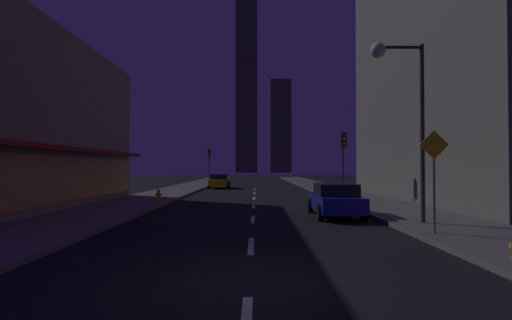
% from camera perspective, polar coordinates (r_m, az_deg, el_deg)
% --- Properties ---
extents(ground_plane, '(78.00, 136.00, 0.10)m').
position_cam_1_polar(ground_plane, '(39.22, 0.07, -4.32)').
color(ground_plane, black).
extents(sidewalk_right, '(4.00, 76.00, 0.15)m').
position_cam_1_polar(sidewalk_right, '(39.81, 10.22, -4.08)').
color(sidewalk_right, '#605E59').
rests_on(sidewalk_right, ground).
extents(sidewalk_left, '(4.00, 76.00, 0.15)m').
position_cam_1_polar(sidewalk_left, '(39.86, -10.07, -4.07)').
color(sidewalk_left, '#605E59').
rests_on(sidewalk_left, ground).
extents(lane_marking_center, '(0.16, 33.40, 0.01)m').
position_cam_1_polar(lane_marking_center, '(20.87, -0.11, -7.02)').
color(lane_marking_center, silver).
rests_on(lane_marking_center, ground).
extents(building_apartment_right, '(11.00, 20.00, 17.22)m').
position_cam_1_polar(building_apartment_right, '(28.01, 31.94, 12.39)').
color(building_apartment_right, slate).
rests_on(building_apartment_right, ground).
extents(skyscraper_distant_tall, '(8.56, 6.26, 69.43)m').
position_cam_1_polar(skyscraper_distant_tall, '(154.13, -1.17, 11.11)').
color(skyscraper_distant_tall, '#454234').
rests_on(skyscraper_distant_tall, ground).
extents(skyscraper_distant_mid, '(8.18, 6.86, 36.95)m').
position_cam_1_polar(skyscraper_distant_mid, '(151.36, 4.00, 5.10)').
color(skyscraper_distant_mid, '#454234').
rests_on(skyscraper_distant_mid, ground).
extents(car_parked_near, '(1.98, 4.24, 1.45)m').
position_cam_1_polar(car_parked_near, '(16.90, 12.16, -5.89)').
color(car_parked_near, navy).
rests_on(car_parked_near, ground).
extents(car_parked_far, '(1.98, 4.24, 1.45)m').
position_cam_1_polar(car_parked_far, '(38.65, -5.29, -3.19)').
color(car_parked_far, gold).
rests_on(car_parked_far, ground).
extents(fire_hydrant_far_left, '(0.42, 0.30, 0.65)m').
position_cam_1_polar(fire_hydrant_far_left, '(24.14, -14.27, -5.11)').
color(fire_hydrant_far_left, gold).
rests_on(fire_hydrant_far_left, sidewalk_left).
extents(traffic_light_near_right, '(0.32, 0.48, 4.20)m').
position_cam_1_polar(traffic_light_near_right, '(23.64, 13.39, 1.44)').
color(traffic_light_near_right, '#2D2D2D').
rests_on(traffic_light_near_right, sidewalk_right).
extents(traffic_light_far_left, '(0.32, 0.48, 4.20)m').
position_cam_1_polar(traffic_light_far_left, '(45.60, -6.83, 0.21)').
color(traffic_light_far_left, '#2D2D2D').
rests_on(traffic_light_far_left, sidewalk_left).
extents(street_lamp_right, '(1.96, 0.56, 6.58)m').
position_cam_1_polar(street_lamp_right, '(14.92, 21.19, 10.20)').
color(street_lamp_right, '#38383D').
rests_on(street_lamp_right, sidewalk_right).
extents(pedestrian_crossing_sign, '(0.91, 0.08, 3.15)m').
position_cam_1_polar(pedestrian_crossing_sign, '(12.76, 25.63, -1.64)').
color(pedestrian_crossing_sign, slate).
rests_on(pedestrian_crossing_sign, sidewalk_right).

